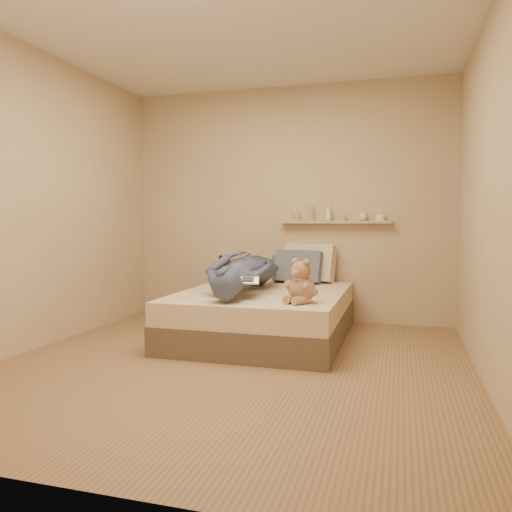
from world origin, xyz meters
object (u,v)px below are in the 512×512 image
(pillow_cream, at_px, (309,263))
(person, at_px, (244,271))
(bed, at_px, (264,314))
(game_console, at_px, (248,281))
(pillow_grey, at_px, (298,267))
(dark_plush, at_px, (225,271))
(wall_shelf, at_px, (335,222))
(teddy_bear, at_px, (301,284))

(pillow_cream, height_order, person, pillow_cream)
(bed, xyz_separation_m, game_console, (0.01, -0.57, 0.39))
(bed, bearing_deg, pillow_grey, 74.70)
(dark_plush, bearing_deg, wall_shelf, 24.63)
(teddy_bear, height_order, person, person)
(game_console, distance_m, pillow_grey, 1.28)
(bed, xyz_separation_m, person, (-0.18, -0.07, 0.42))
(bed, height_order, pillow_cream, pillow_cream)
(game_console, distance_m, pillow_cream, 1.43)
(bed, height_order, teddy_bear, teddy_bear)
(game_console, relative_size, dark_plush, 0.65)
(pillow_cream, bearing_deg, person, -117.26)
(dark_plush, distance_m, wall_shelf, 1.31)
(pillow_grey, distance_m, person, 0.85)
(game_console, xyz_separation_m, teddy_bear, (0.45, -0.01, -0.02))
(pillow_grey, distance_m, wall_shelf, 0.64)
(dark_plush, xyz_separation_m, person, (0.36, -0.48, 0.06))
(teddy_bear, bearing_deg, bed, 128.55)
(wall_shelf, bearing_deg, pillow_cream, -163.58)
(pillow_grey, xyz_separation_m, wall_shelf, (0.36, 0.22, 0.48))
(person, distance_m, wall_shelf, 1.31)
(pillow_grey, bearing_deg, wall_shelf, 31.23)
(teddy_bear, bearing_deg, game_console, 178.45)
(bed, bearing_deg, person, -158.61)
(game_console, xyz_separation_m, dark_plush, (-0.56, 0.98, -0.03))
(game_console, distance_m, teddy_bear, 0.45)
(teddy_bear, xyz_separation_m, person, (-0.65, 0.52, 0.05))
(pillow_cream, distance_m, pillow_grey, 0.17)
(bed, relative_size, pillow_cream, 3.45)
(teddy_bear, bearing_deg, pillow_cream, 97.46)
(bed, bearing_deg, game_console, -88.52)
(wall_shelf, bearing_deg, pillow_grey, -148.77)
(dark_plush, bearing_deg, teddy_bear, -44.60)
(game_console, relative_size, person, 0.12)
(teddy_bear, distance_m, wall_shelf, 1.58)
(game_console, height_order, pillow_grey, pillow_grey)
(bed, height_order, game_console, game_console)
(bed, relative_size, pillow_grey, 3.80)
(pillow_cream, distance_m, person, 1.01)
(bed, distance_m, teddy_bear, 0.84)
(game_console, relative_size, pillow_grey, 0.40)
(game_console, xyz_separation_m, pillow_cream, (0.27, 1.40, 0.04))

